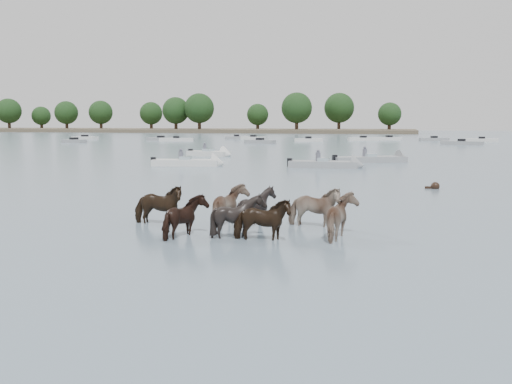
# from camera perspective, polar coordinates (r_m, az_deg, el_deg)

# --- Properties ---
(ground) EXTENTS (400.00, 400.00, 0.00)m
(ground) POSITION_cam_1_polar(r_m,az_deg,el_deg) (17.63, -2.44, -3.78)
(ground) COLOR slate
(ground) RESTS_ON ground
(shoreline) EXTENTS (160.00, 30.00, 1.00)m
(shoreline) POSITION_cam_1_polar(r_m,az_deg,el_deg) (182.69, -10.06, 6.20)
(shoreline) COLOR #4C4233
(shoreline) RESTS_ON ground
(pony_herd) EXTENTS (7.86, 3.87, 1.51)m
(pony_herd) POSITION_cam_1_polar(r_m,az_deg,el_deg) (17.15, -0.69, -2.23)
(pony_herd) COLOR black
(pony_herd) RESTS_ON ground
(swimming_pony) EXTENTS (0.72, 0.44, 0.44)m
(swimming_pony) POSITION_cam_1_polar(r_m,az_deg,el_deg) (29.48, 17.69, 0.52)
(swimming_pony) COLOR black
(swimming_pony) RESTS_ON ground
(motorboat_a) EXTENTS (5.73, 2.53, 1.92)m
(motorboat_a) POSITION_cam_1_polar(r_m,az_deg,el_deg) (42.79, -6.13, 2.97)
(motorboat_a) COLOR silver
(motorboat_a) RESTS_ON ground
(motorboat_b) EXTENTS (5.64, 1.76, 1.92)m
(motorboat_b) POSITION_cam_1_polar(r_m,az_deg,el_deg) (41.18, 7.94, 2.78)
(motorboat_b) COLOR gray
(motorboat_b) RESTS_ON ground
(motorboat_c) EXTENTS (6.55, 4.32, 1.92)m
(motorboat_c) POSITION_cam_1_polar(r_m,az_deg,el_deg) (47.58, 12.39, 3.26)
(motorboat_c) COLOR gray
(motorboat_c) RESTS_ON ground
(motorboat_f) EXTENTS (4.86, 2.51, 1.92)m
(motorboat_f) POSITION_cam_1_polar(r_m,az_deg,el_deg) (54.46, -4.20, 3.90)
(motorboat_f) COLOR silver
(motorboat_f) RESTS_ON ground
(distant_flotilla) EXTENTS (109.95, 29.10, 0.93)m
(distant_flotilla) POSITION_cam_1_polar(r_m,az_deg,el_deg) (93.01, 11.16, 5.16)
(distant_flotilla) COLOR silver
(distant_flotilla) RESTS_ON ground
(treeline) EXTENTS (148.24, 22.61, 12.41)m
(treeline) POSITION_cam_1_polar(r_m,az_deg,el_deg) (183.85, -10.21, 8.15)
(treeline) COLOR #382619
(treeline) RESTS_ON ground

